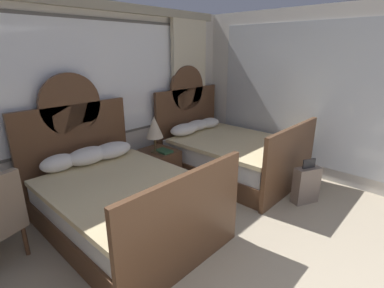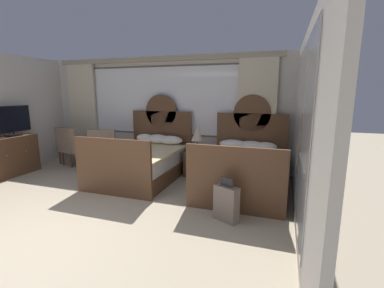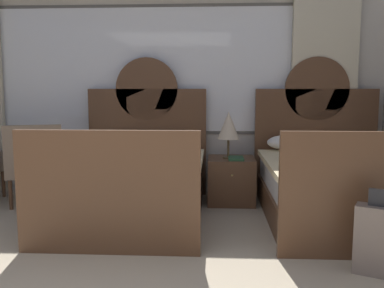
# 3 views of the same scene
# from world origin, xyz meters

# --- Properties ---
(ground_plane) EXTENTS (24.00, 24.00, 0.00)m
(ground_plane) POSITION_xyz_m (0.00, 0.00, 0.00)
(ground_plane) COLOR tan
(wall_back_window) EXTENTS (6.22, 0.22, 2.70)m
(wall_back_window) POSITION_xyz_m (0.00, 4.02, 1.43)
(wall_back_window) COLOR beige
(wall_back_window) RESTS_ON ground_plane
(wall_right_mirror) EXTENTS (0.08, 4.62, 2.70)m
(wall_right_mirror) POSITION_xyz_m (3.14, 1.74, 1.35)
(wall_right_mirror) COLOR beige
(wall_right_mirror) RESTS_ON ground_plane
(bed_near_window) EXTENTS (1.54, 2.13, 1.79)m
(bed_near_window) POSITION_xyz_m (0.05, 2.92, 0.39)
(bed_near_window) COLOR brown
(bed_near_window) RESTS_ON ground_plane
(bed_near_mirror) EXTENTS (1.54, 2.13, 1.79)m
(bed_near_mirror) POSITION_xyz_m (2.22, 2.91, 0.38)
(bed_near_mirror) COLOR brown
(bed_near_mirror) RESTS_ON ground_plane
(nightstand_between_beds) EXTENTS (0.57, 0.59, 0.55)m
(nightstand_between_beds) POSITION_xyz_m (1.13, 3.51, 0.28)
(nightstand_between_beds) COLOR brown
(nightstand_between_beds) RESTS_ON ground_plane
(table_lamp_on_nightstand) EXTENTS (0.27, 0.27, 0.57)m
(table_lamp_on_nightstand) POSITION_xyz_m (1.09, 3.49, 0.95)
(table_lamp_on_nightstand) COLOR brown
(table_lamp_on_nightstand) RESTS_ON nightstand_between_beds
(book_on_nightstand) EXTENTS (0.18, 0.26, 0.03)m
(book_on_nightstand) POSITION_xyz_m (1.18, 3.40, 0.57)
(book_on_nightstand) COLOR #285133
(book_on_nightstand) RESTS_ON nightstand_between_beds
(tv_flatscreen) EXTENTS (0.20, 0.87, 0.67)m
(tv_flatscreen) POSITION_xyz_m (-2.86, 2.28, 1.22)
(tv_flatscreen) COLOR black
(tv_flatscreen) RESTS_ON dresser_minibar
(armchair_by_window_left) EXTENTS (0.81, 0.81, 0.98)m
(armchair_by_window_left) POSITION_xyz_m (-1.23, 3.31, 0.51)
(armchair_by_window_left) COLOR #84705B
(armchair_by_window_left) RESTS_ON ground_plane
(armchair_by_window_centre) EXTENTS (0.74, 0.74, 0.98)m
(armchair_by_window_centre) POSITION_xyz_m (-2.13, 3.31, 0.51)
(armchair_by_window_centre) COLOR #84705B
(armchair_by_window_centre) RESTS_ON ground_plane
(armchair_by_window_right) EXTENTS (0.80, 0.80, 0.98)m
(armchair_by_window_right) POSITION_xyz_m (-2.26, 3.31, 0.51)
(armchair_by_window_right) COLOR #84705B
(armchair_by_window_right) RESTS_ON ground_plane
(suitcase_on_floor) EXTENTS (0.40, 0.30, 0.65)m
(suitcase_on_floor) POSITION_xyz_m (2.16, 1.53, 0.27)
(suitcase_on_floor) COLOR #75665B
(suitcase_on_floor) RESTS_ON ground_plane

